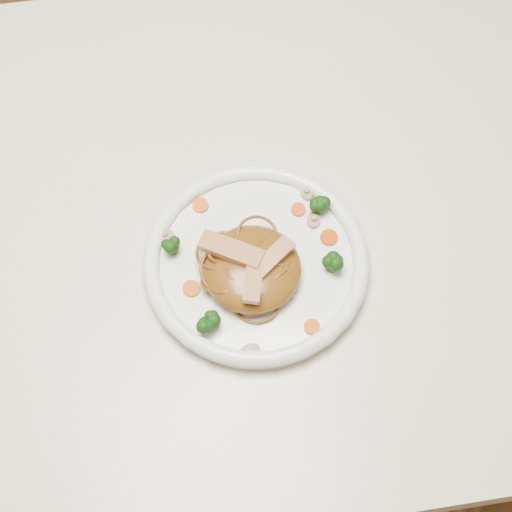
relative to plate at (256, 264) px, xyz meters
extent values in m
plane|color=brown|center=(-0.09, 0.09, -0.76)|extent=(4.00, 4.00, 0.00)
cube|color=beige|center=(-0.09, 0.09, -0.03)|extent=(1.20, 0.80, 0.04)
cylinder|color=brown|center=(0.45, 0.43, -0.40)|extent=(0.06, 0.06, 0.71)
cylinder|color=white|center=(0.00, 0.00, 0.00)|extent=(0.32, 0.32, 0.02)
ellipsoid|color=brown|center=(-0.01, -0.02, 0.02)|extent=(0.15, 0.15, 0.04)
cube|color=tan|center=(0.02, -0.02, 0.05)|extent=(0.06, 0.05, 0.01)
cube|color=tan|center=(-0.03, 0.00, 0.05)|extent=(0.08, 0.06, 0.01)
cube|color=tan|center=(-0.01, -0.04, 0.05)|extent=(0.03, 0.06, 0.01)
cylinder|color=#D24F07|center=(0.06, 0.06, 0.01)|extent=(0.02, 0.02, 0.00)
cylinder|color=#D24F07|center=(-0.08, -0.03, 0.01)|extent=(0.03, 0.03, 0.00)
cylinder|color=#D24F07|center=(0.09, 0.02, 0.01)|extent=(0.03, 0.03, 0.00)
cylinder|color=#D24F07|center=(-0.06, 0.09, 0.01)|extent=(0.03, 0.03, 0.00)
cylinder|color=#D24F07|center=(0.05, -0.09, 0.01)|extent=(0.02, 0.02, 0.00)
cylinder|color=tan|center=(-0.02, -0.11, 0.01)|extent=(0.03, 0.03, 0.01)
cylinder|color=tan|center=(0.08, 0.04, 0.01)|extent=(0.03, 0.03, 0.01)
cylinder|color=tan|center=(-0.10, 0.05, 0.01)|extent=(0.03, 0.03, 0.01)
cylinder|color=tan|center=(0.08, 0.08, 0.01)|extent=(0.02, 0.02, 0.01)
camera|label=1|loc=(-0.06, -0.41, 0.82)|focal=53.60mm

